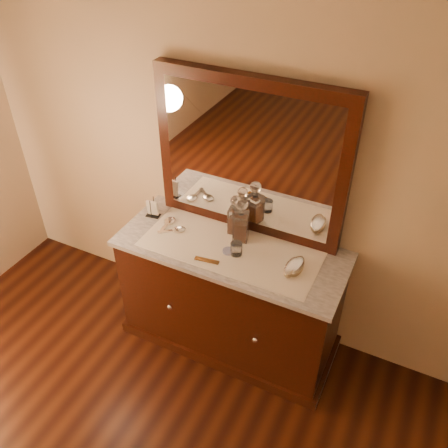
{
  "coord_description": "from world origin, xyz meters",
  "views": [
    {
      "loc": [
        0.94,
        -0.05,
        2.72
      ],
      "look_at": [
        0.0,
        1.85,
        1.1
      ],
      "focal_mm": 37.72,
      "sensor_mm": 36.0,
      "label": 1
    }
  ],
  "objects_px": {
    "napkin_rack": "(153,209)",
    "brush_near": "(292,267)",
    "hand_mirror_outer": "(169,222)",
    "pin_dish": "(228,251)",
    "brush_far": "(297,266)",
    "mirror_frame": "(250,158)",
    "comb": "(207,260)",
    "decanter_right": "(241,224)",
    "dresser_cabinet": "(231,297)",
    "hand_mirror_inner": "(176,230)",
    "decanter_left": "(235,218)"
  },
  "relations": [
    {
      "from": "brush_near",
      "to": "hand_mirror_inner",
      "type": "relative_size",
      "value": 1.04
    },
    {
      "from": "hand_mirror_outer",
      "to": "hand_mirror_inner",
      "type": "distance_m",
      "value": 0.1
    },
    {
      "from": "mirror_frame",
      "to": "decanter_right",
      "type": "xyz_separation_m",
      "value": [
        0.02,
        -0.15,
        -0.38
      ]
    },
    {
      "from": "dresser_cabinet",
      "to": "napkin_rack",
      "type": "height_order",
      "value": "napkin_rack"
    },
    {
      "from": "dresser_cabinet",
      "to": "mirror_frame",
      "type": "distance_m",
      "value": 0.97
    },
    {
      "from": "comb",
      "to": "hand_mirror_outer",
      "type": "distance_m",
      "value": 0.46
    },
    {
      "from": "napkin_rack",
      "to": "hand_mirror_inner",
      "type": "relative_size",
      "value": 0.8
    },
    {
      "from": "decanter_right",
      "to": "brush_near",
      "type": "distance_m",
      "value": 0.42
    },
    {
      "from": "decanter_left",
      "to": "brush_near",
      "type": "bearing_deg",
      "value": -22.35
    },
    {
      "from": "napkin_rack",
      "to": "brush_far",
      "type": "xyz_separation_m",
      "value": [
        1.04,
        -0.08,
        -0.03
      ]
    },
    {
      "from": "comb",
      "to": "decanter_left",
      "type": "height_order",
      "value": "decanter_left"
    },
    {
      "from": "pin_dish",
      "to": "comb",
      "type": "relative_size",
      "value": 0.48
    },
    {
      "from": "pin_dish",
      "to": "hand_mirror_outer",
      "type": "bearing_deg",
      "value": 169.43
    },
    {
      "from": "hand_mirror_inner",
      "to": "comb",
      "type": "bearing_deg",
      "value": -28.79
    },
    {
      "from": "pin_dish",
      "to": "comb",
      "type": "height_order",
      "value": "pin_dish"
    },
    {
      "from": "mirror_frame",
      "to": "hand_mirror_inner",
      "type": "relative_size",
      "value": 7.03
    },
    {
      "from": "mirror_frame",
      "to": "napkin_rack",
      "type": "bearing_deg",
      "value": -163.97
    },
    {
      "from": "dresser_cabinet",
      "to": "decanter_left",
      "type": "relative_size",
      "value": 5.17
    },
    {
      "from": "hand_mirror_outer",
      "to": "decanter_right",
      "type": "bearing_deg",
      "value": 6.75
    },
    {
      "from": "dresser_cabinet",
      "to": "pin_dish",
      "type": "bearing_deg",
      "value": -84.16
    },
    {
      "from": "dresser_cabinet",
      "to": "brush_far",
      "type": "relative_size",
      "value": 8.07
    },
    {
      "from": "pin_dish",
      "to": "hand_mirror_inner",
      "type": "xyz_separation_m",
      "value": [
        -0.39,
        0.04,
        0.0
      ]
    },
    {
      "from": "pin_dish",
      "to": "hand_mirror_inner",
      "type": "distance_m",
      "value": 0.39
    },
    {
      "from": "pin_dish",
      "to": "hand_mirror_outer",
      "type": "distance_m",
      "value": 0.49
    },
    {
      "from": "mirror_frame",
      "to": "brush_far",
      "type": "height_order",
      "value": "mirror_frame"
    },
    {
      "from": "dresser_cabinet",
      "to": "hand_mirror_outer",
      "type": "bearing_deg",
      "value": 175.19
    },
    {
      "from": "mirror_frame",
      "to": "napkin_rack",
      "type": "distance_m",
      "value": 0.78
    },
    {
      "from": "pin_dish",
      "to": "comb",
      "type": "xyz_separation_m",
      "value": [
        -0.08,
        -0.13,
        -0.0
      ]
    },
    {
      "from": "dresser_cabinet",
      "to": "brush_far",
      "type": "height_order",
      "value": "brush_far"
    },
    {
      "from": "napkin_rack",
      "to": "brush_near",
      "type": "bearing_deg",
      "value": -5.7
    },
    {
      "from": "comb",
      "to": "napkin_rack",
      "type": "distance_m",
      "value": 0.59
    },
    {
      "from": "comb",
      "to": "decanter_right",
      "type": "relative_size",
      "value": 0.5
    },
    {
      "from": "decanter_right",
      "to": "brush_near",
      "type": "xyz_separation_m",
      "value": [
        0.39,
        -0.13,
        -0.09
      ]
    },
    {
      "from": "pin_dish",
      "to": "decanter_left",
      "type": "bearing_deg",
      "value": 103.97
    },
    {
      "from": "comb",
      "to": "pin_dish",
      "type": "bearing_deg",
      "value": 50.44
    },
    {
      "from": "comb",
      "to": "hand_mirror_inner",
      "type": "distance_m",
      "value": 0.35
    },
    {
      "from": "mirror_frame",
      "to": "pin_dish",
      "type": "xyz_separation_m",
      "value": [
        0.01,
        -0.29,
        -0.49
      ]
    },
    {
      "from": "pin_dish",
      "to": "comb",
      "type": "bearing_deg",
      "value": -121.56
    },
    {
      "from": "dresser_cabinet",
      "to": "decanter_left",
      "type": "xyz_separation_m",
      "value": [
        -0.05,
        0.15,
        0.55
      ]
    },
    {
      "from": "pin_dish",
      "to": "brush_far",
      "type": "height_order",
      "value": "brush_far"
    },
    {
      "from": "pin_dish",
      "to": "hand_mirror_inner",
      "type": "bearing_deg",
      "value": 174.02
    },
    {
      "from": "mirror_frame",
      "to": "hand_mirror_outer",
      "type": "distance_m",
      "value": 0.71
    },
    {
      "from": "dresser_cabinet",
      "to": "pin_dish",
      "type": "height_order",
      "value": "pin_dish"
    },
    {
      "from": "decanter_right",
      "to": "hand_mirror_inner",
      "type": "distance_m",
      "value": 0.43
    },
    {
      "from": "comb",
      "to": "decanter_right",
      "type": "xyz_separation_m",
      "value": [
        0.09,
        0.28,
        0.11
      ]
    },
    {
      "from": "napkin_rack",
      "to": "hand_mirror_outer",
      "type": "bearing_deg",
      "value": -11.77
    },
    {
      "from": "comb",
      "to": "mirror_frame",
      "type": "bearing_deg",
      "value": 72.03
    },
    {
      "from": "napkin_rack",
      "to": "hand_mirror_outer",
      "type": "distance_m",
      "value": 0.15
    },
    {
      "from": "dresser_cabinet",
      "to": "comb",
      "type": "distance_m",
      "value": 0.49
    },
    {
      "from": "brush_near",
      "to": "hand_mirror_inner",
      "type": "height_order",
      "value": "brush_near"
    }
  ]
}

